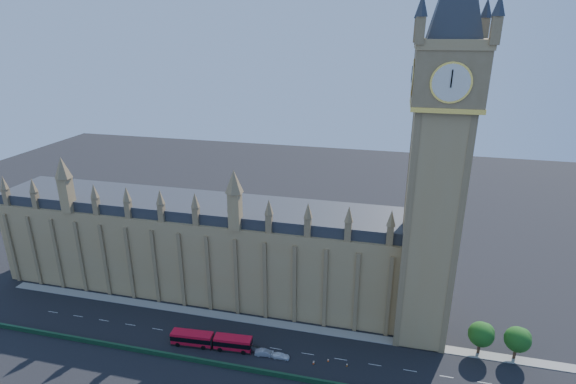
% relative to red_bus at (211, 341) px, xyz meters
% --- Properties ---
extents(ground, '(400.00, 400.00, 0.00)m').
position_rel_red_bus_xyz_m(ground, '(11.57, 3.03, -1.81)').
color(ground, black).
rests_on(ground, ground).
extents(palace_westminster, '(120.00, 20.00, 28.00)m').
position_rel_red_bus_xyz_m(palace_westminster, '(-13.43, 25.03, 12.05)').
color(palace_westminster, '#A5844F').
rests_on(palace_westminster, ground).
extents(elizabeth_tower, '(20.59, 20.59, 105.00)m').
position_rel_red_bus_xyz_m(elizabeth_tower, '(49.57, 17.02, 52.74)').
color(elizabeth_tower, '#A5844F').
rests_on(elizabeth_tower, ground).
extents(bridge_parapet, '(160.00, 0.60, 1.20)m').
position_rel_red_bus_xyz_m(bridge_parapet, '(11.57, -5.97, -1.21)').
color(bridge_parapet, '#1E4C2D').
rests_on(bridge_parapet, ground).
extents(kerb_north, '(160.00, 3.00, 0.16)m').
position_rel_red_bus_xyz_m(kerb_north, '(11.57, 12.53, -1.73)').
color(kerb_north, gray).
rests_on(kerb_north, ground).
extents(tree_east_near, '(6.00, 6.00, 8.50)m').
position_rel_red_bus_xyz_m(tree_east_near, '(63.80, 13.11, 3.83)').
color(tree_east_near, '#382619').
rests_on(tree_east_near, ground).
extents(tree_east_far, '(6.00, 6.00, 8.50)m').
position_rel_red_bus_xyz_m(tree_east_far, '(71.80, 13.11, 3.83)').
color(tree_east_far, '#382619').
rests_on(tree_east_far, ground).
extents(red_bus, '(20.41, 4.43, 3.44)m').
position_rel_red_bus_xyz_m(red_bus, '(0.00, 0.00, 0.00)').
color(red_bus, red).
rests_on(red_bus, ground).
extents(car_grey, '(4.89, 2.34, 1.61)m').
position_rel_red_bus_xyz_m(car_grey, '(9.57, 0.96, -1.01)').
color(car_grey, '#474B4F').
rests_on(car_grey, ground).
extents(car_silver, '(4.76, 2.17, 1.51)m').
position_rel_red_bus_xyz_m(car_silver, '(13.57, 0.09, -1.06)').
color(car_silver, '#94969B').
rests_on(car_silver, ground).
extents(car_white, '(4.39, 1.87, 1.26)m').
position_rel_red_bus_xyz_m(car_white, '(17.57, 0.07, -1.18)').
color(car_white, white).
rests_on(car_white, ground).
extents(cone_a, '(0.56, 0.56, 0.77)m').
position_rel_red_bus_xyz_m(cone_a, '(25.57, 0.17, -1.43)').
color(cone_a, black).
rests_on(cone_a, ground).
extents(cone_b, '(0.51, 0.51, 0.71)m').
position_rel_red_bus_xyz_m(cone_b, '(28.78, 1.64, -1.47)').
color(cone_b, black).
rests_on(cone_b, ground).
extents(cone_c, '(0.50, 0.50, 0.70)m').
position_rel_red_bus_xyz_m(cone_c, '(25.57, -0.10, -1.47)').
color(cone_c, black).
rests_on(cone_c, ground).
extents(cone_d, '(0.56, 0.56, 0.68)m').
position_rel_red_bus_xyz_m(cone_d, '(33.28, 1.11, -1.48)').
color(cone_d, black).
rests_on(cone_d, ground).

